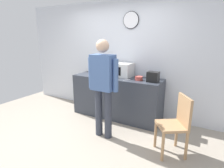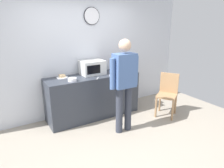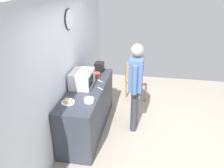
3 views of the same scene
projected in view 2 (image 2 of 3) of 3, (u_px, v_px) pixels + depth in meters
name	position (u px, v px, depth m)	size (l,w,h in m)	color
ground_plane	(118.00, 143.00, 3.57)	(6.00, 6.00, 0.00)	#9E9384
back_wall	(79.00, 56.00, 4.49)	(5.40, 0.13, 2.60)	silver
kitchen_counter	(93.00, 96.00, 4.49)	(2.01, 0.62, 0.93)	#333842
microwave	(92.00, 67.00, 4.41)	(0.50, 0.39, 0.30)	silver
sandwich_plate	(62.00, 77.00, 4.17)	(0.23, 0.23, 0.07)	white
salad_bowl	(115.00, 71.00, 4.56)	(0.16, 0.16, 0.08)	#C64C42
cereal_bowl	(72.00, 80.00, 3.94)	(0.17, 0.17, 0.06)	white
toaster	(126.00, 67.00, 4.69)	(0.22, 0.18, 0.20)	black
fork_utensil	(110.00, 75.00, 4.37)	(0.17, 0.02, 0.01)	silver
spoon_utensil	(98.00, 78.00, 4.14)	(0.17, 0.02, 0.01)	silver
person_standing	(124.00, 80.00, 3.69)	(0.59, 0.25, 1.75)	#323744
wooden_chair	(168.00, 92.00, 4.54)	(0.55, 0.55, 0.94)	#A87F56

